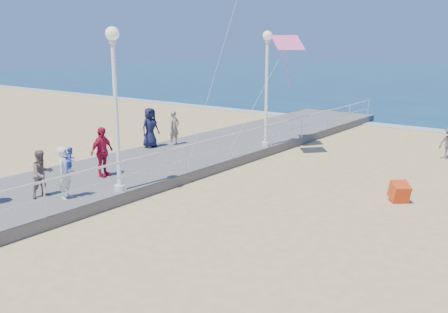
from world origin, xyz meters
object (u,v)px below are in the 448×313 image
Objects in this scene: lamp_post_far at (267,77)px; woman_holding_toddler at (65,173)px; spectator_1 at (42,174)px; spectator_6 at (174,128)px; spectator_3 at (102,152)px; box_kite at (399,194)px; toddler_held at (71,160)px; lamp_post_mid at (115,93)px; spectator_4 at (150,128)px.

lamp_post_far is 10.88m from woman_holding_toddler.
spectator_6 is (-2.21, 8.57, 0.05)m from spectator_1.
box_kite is at bearing -70.87° from spectator_3.
box_kite is at bearing -71.23° from toddler_held.
box_kite is at bearing 37.03° from lamp_post_mid.
spectator_4 is 3.10× the size of box_kite.
lamp_post_mid reaches higher than spectator_3.
box_kite is at bearing -24.35° from lamp_post_far.
box_kite is (7.46, -3.37, -3.36)m from lamp_post_far.
lamp_post_mid is 3.25× the size of spectator_6.
woman_holding_toddler is (-0.71, -1.58, -2.43)m from lamp_post_mid.
spectator_6 reaches higher than spectator_1.
toddler_held is 0.53× the size of spectator_1.
spectator_4 reaches higher than spectator_3.
spectator_3 is at bearing 7.39° from toddler_held.
woman_holding_toddler is at bearing -61.18° from spectator_1.
lamp_post_far reaches higher than spectator_1.
toddler_held reaches higher than spectator_1.
box_kite is (7.46, 5.63, -3.36)m from lamp_post_mid.
spectator_3 reaches higher than spectator_6.
lamp_post_mid is at bearing -122.23° from spectator_3.
lamp_post_mid reaches higher than spectator_4.
lamp_post_mid is 3.20× the size of woman_holding_toddler.
toddler_held is 8.65m from spectator_6.
spectator_4 is 11.66m from box_kite.
spectator_6 is (-3.65, 6.64, -2.44)m from lamp_post_mid.
box_kite is (8.90, 7.55, -0.86)m from spectator_1.
spectator_6 is at bearing 118.81° from lamp_post_mid.
spectator_1 is 2.54× the size of box_kite.
spectator_3 is (-1.31, 2.27, -0.33)m from toddler_held.
lamp_post_far is at bearing -4.04° from spectator_1.
lamp_post_far is at bearing -20.94° from spectator_3.
lamp_post_far is 2.86× the size of spectator_4.
spectator_1 is (-1.44, -1.92, -2.50)m from lamp_post_mid.
lamp_post_far reaches higher than box_kite.
lamp_post_far is 8.85m from box_kite.
lamp_post_mid is 2.53m from toddler_held.
lamp_post_mid is at bearing -90.00° from lamp_post_far.
woman_holding_toddler is 1.02× the size of spectator_6.
lamp_post_far reaches higher than woman_holding_toddler.
box_kite is (11.11, -1.02, -0.92)m from spectator_6.
toddler_held is at bearing -111.49° from lamp_post_mid.
toddler_held is at bearing -93.09° from lamp_post_far.
lamp_post_far is at bearing -54.86° from spectator_6.
spectator_6 is at bearing 9.05° from spectator_3.
spectator_1 is 0.83× the size of spectator_3.
lamp_post_mid is 3.49× the size of spectator_1.
woman_holding_toddler is at bearing -146.59° from spectator_4.
spectator_6 is (-1.78, 5.80, -0.11)m from spectator_3.
woman_holding_toddler is at bearing 179.18° from box_kite.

